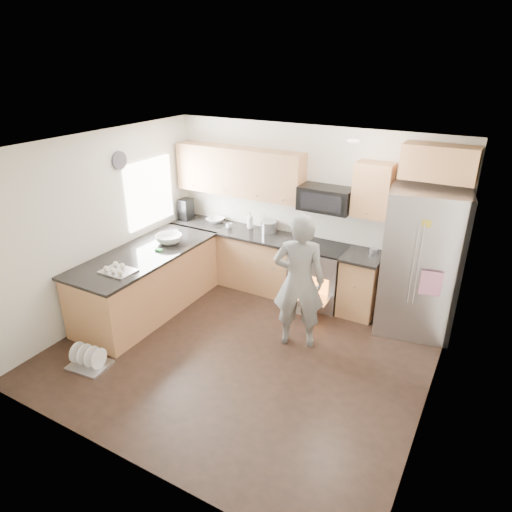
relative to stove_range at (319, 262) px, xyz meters
The scene contains 8 objects.
ground 1.86m from the stove_range, 101.69° to the right, with size 4.50×4.50×0.00m, color black.
room_shell 1.99m from the stove_range, 103.00° to the right, with size 4.54×4.04×2.62m.
back_cabinet_run 0.98m from the stove_range, behind, with size 4.45×0.64×2.50m.
peninsula 2.55m from the stove_range, 145.51° to the right, with size 0.96×2.36×1.05m.
stove_range is the anchor object (origin of this frame).
refrigerator 1.46m from the stove_range, ahead, with size 1.09×0.91×1.99m.
person 1.18m from the stove_range, 81.20° to the right, with size 0.66×0.43×1.80m, color gray.
dish_rack 3.44m from the stove_range, 122.51° to the right, with size 0.51×0.42×0.29m.
Camera 1 is at (2.54, -4.15, 3.52)m, focal length 32.00 mm.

